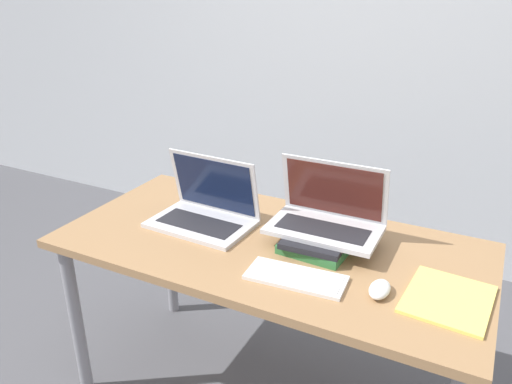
# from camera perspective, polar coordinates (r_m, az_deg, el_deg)

# --- Properties ---
(wall_back) EXTENTS (8.00, 0.05, 2.70)m
(wall_back) POSITION_cam_1_polar(r_m,az_deg,el_deg) (2.87, 14.46, 18.31)
(wall_back) COLOR silver
(wall_back) RESTS_ON ground_plane
(desk) EXTENTS (1.48, 0.72, 0.71)m
(desk) POSITION_cam_1_polar(r_m,az_deg,el_deg) (1.79, 1.53, -7.87)
(desk) COLOR #9E754C
(desk) RESTS_ON ground_plane
(laptop_left) EXTENTS (0.38, 0.26, 0.25)m
(laptop_left) POSITION_cam_1_polar(r_m,az_deg,el_deg) (1.88, -5.81, -2.10)
(laptop_left) COLOR silver
(laptop_left) RESTS_ON desk
(book_stack) EXTENTS (0.23, 0.27, 0.05)m
(book_stack) POSITION_cam_1_polar(r_m,az_deg,el_deg) (1.73, 7.28, -5.40)
(book_stack) COLOR #33753D
(book_stack) RESTS_ON desk
(laptop_on_books) EXTENTS (0.38, 0.23, 0.23)m
(laptop_on_books) POSITION_cam_1_polar(r_m,az_deg,el_deg) (1.73, 8.13, -2.70)
(laptop_on_books) COLOR silver
(laptop_on_books) RESTS_ON book_stack
(wireless_keyboard) EXTENTS (0.31, 0.15, 0.01)m
(wireless_keyboard) POSITION_cam_1_polar(r_m,az_deg,el_deg) (1.55, 4.58, -9.70)
(wireless_keyboard) COLOR white
(wireless_keyboard) RESTS_ON desk
(mouse) EXTENTS (0.06, 0.10, 0.03)m
(mouse) POSITION_cam_1_polar(r_m,az_deg,el_deg) (1.52, 13.95, -10.74)
(mouse) COLOR white
(mouse) RESTS_ON desk
(notepad) EXTENTS (0.25, 0.28, 0.01)m
(notepad) POSITION_cam_1_polar(r_m,az_deg,el_deg) (1.56, 21.10, -11.34)
(notepad) COLOR #EFE066
(notepad) RESTS_ON desk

